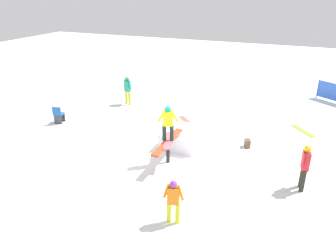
{
  "coord_description": "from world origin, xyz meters",
  "views": [
    {
      "loc": [
        10.15,
        4.23,
        6.21
      ],
      "look_at": [
        0.0,
        0.0,
        1.5
      ],
      "focal_mm": 35.0,
      "sensor_mm": 36.0,
      "label": 1
    }
  ],
  "objects_px": {
    "bystander_red": "(305,165)",
    "loose_snowboard_lime": "(303,131)",
    "bystander_teal": "(128,89)",
    "loose_snowboard_white": "(310,152)",
    "rail_feature": "(168,144)",
    "loose_snowboard_coral": "(186,121)",
    "main_rider_on_rail": "(168,124)",
    "bystander_orange": "(173,200)",
    "folding_chair": "(59,115)",
    "backpack_on_snow": "(247,143)"
  },
  "relations": [
    {
      "from": "bystander_red",
      "to": "loose_snowboard_lime",
      "type": "height_order",
      "value": "bystander_red"
    },
    {
      "from": "bystander_teal",
      "to": "loose_snowboard_lime",
      "type": "height_order",
      "value": "bystander_teal"
    },
    {
      "from": "loose_snowboard_white",
      "to": "rail_feature",
      "type": "bearing_deg",
      "value": -90.52
    },
    {
      "from": "loose_snowboard_lime",
      "to": "loose_snowboard_white",
      "type": "relative_size",
      "value": 1.05
    },
    {
      "from": "loose_snowboard_coral",
      "to": "bystander_red",
      "type": "bearing_deg",
      "value": 10.72
    },
    {
      "from": "bystander_teal",
      "to": "bystander_red",
      "type": "bearing_deg",
      "value": 174.15
    },
    {
      "from": "main_rider_on_rail",
      "to": "bystander_teal",
      "type": "relative_size",
      "value": 0.94
    },
    {
      "from": "bystander_orange",
      "to": "loose_snowboard_lime",
      "type": "distance_m",
      "value": 8.89
    },
    {
      "from": "main_rider_on_rail",
      "to": "loose_snowboard_lime",
      "type": "bearing_deg",
      "value": 118.47
    },
    {
      "from": "bystander_teal",
      "to": "folding_chair",
      "type": "distance_m",
      "value": 4.19
    },
    {
      "from": "bystander_orange",
      "to": "loose_snowboard_lime",
      "type": "height_order",
      "value": "bystander_orange"
    },
    {
      "from": "bystander_teal",
      "to": "loose_snowboard_coral",
      "type": "distance_m",
      "value": 4.18
    },
    {
      "from": "folding_chair",
      "to": "main_rider_on_rail",
      "type": "bearing_deg",
      "value": 153.12
    },
    {
      "from": "bystander_orange",
      "to": "loose_snowboard_coral",
      "type": "distance_m",
      "value": 7.71
    },
    {
      "from": "bystander_teal",
      "to": "backpack_on_snow",
      "type": "height_order",
      "value": "bystander_teal"
    },
    {
      "from": "bystander_teal",
      "to": "loose_snowboard_white",
      "type": "bearing_deg",
      "value": -170.22
    },
    {
      "from": "loose_snowboard_white",
      "to": "backpack_on_snow",
      "type": "relative_size",
      "value": 4.16
    },
    {
      "from": "bystander_orange",
      "to": "loose_snowboard_lime",
      "type": "xyz_separation_m",
      "value": [
        -8.26,
        3.2,
        -0.76
      ]
    },
    {
      "from": "rail_feature",
      "to": "folding_chair",
      "type": "height_order",
      "value": "rail_feature"
    },
    {
      "from": "rail_feature",
      "to": "bystander_red",
      "type": "height_order",
      "value": "bystander_red"
    },
    {
      "from": "bystander_red",
      "to": "loose_snowboard_coral",
      "type": "relative_size",
      "value": 1.22
    },
    {
      "from": "loose_snowboard_lime",
      "to": "folding_chair",
      "type": "height_order",
      "value": "folding_chair"
    },
    {
      "from": "bystander_teal",
      "to": "loose_snowboard_white",
      "type": "height_order",
      "value": "bystander_teal"
    },
    {
      "from": "main_rider_on_rail",
      "to": "loose_snowboard_white",
      "type": "distance_m",
      "value": 6.05
    },
    {
      "from": "loose_snowboard_lime",
      "to": "loose_snowboard_coral",
      "type": "height_order",
      "value": "same"
    },
    {
      "from": "loose_snowboard_lime",
      "to": "loose_snowboard_coral",
      "type": "distance_m",
      "value": 5.52
    },
    {
      "from": "loose_snowboard_white",
      "to": "folding_chair",
      "type": "bearing_deg",
      "value": -114.17
    },
    {
      "from": "rail_feature",
      "to": "bystander_orange",
      "type": "xyz_separation_m",
      "value": [
        3.15,
        1.47,
        0.01
      ]
    },
    {
      "from": "bystander_red",
      "to": "folding_chair",
      "type": "xyz_separation_m",
      "value": [
        -1.52,
        -11.22,
        -0.49
      ]
    },
    {
      "from": "loose_snowboard_white",
      "to": "backpack_on_snow",
      "type": "bearing_deg",
      "value": -109.13
    },
    {
      "from": "rail_feature",
      "to": "loose_snowboard_lime",
      "type": "xyz_separation_m",
      "value": [
        -5.11,
        4.68,
        -0.75
      ]
    },
    {
      "from": "loose_snowboard_white",
      "to": "folding_chair",
      "type": "xyz_separation_m",
      "value": [
        1.43,
        -11.46,
        0.4
      ]
    },
    {
      "from": "bystander_red",
      "to": "loose_snowboard_white",
      "type": "bearing_deg",
      "value": -11.84
    },
    {
      "from": "loose_snowboard_white",
      "to": "backpack_on_snow",
      "type": "xyz_separation_m",
      "value": [
        0.53,
        -2.45,
        0.16
      ]
    },
    {
      "from": "main_rider_on_rail",
      "to": "loose_snowboard_lime",
      "type": "relative_size",
      "value": 1.0
    },
    {
      "from": "main_rider_on_rail",
      "to": "bystander_orange",
      "type": "relative_size",
      "value": 1.08
    },
    {
      "from": "bystander_orange",
      "to": "main_rider_on_rail",
      "type": "bearing_deg",
      "value": -73.83
    },
    {
      "from": "main_rider_on_rail",
      "to": "bystander_teal",
      "type": "bearing_deg",
      "value": -157.73
    },
    {
      "from": "backpack_on_snow",
      "to": "bystander_orange",
      "type": "bearing_deg",
      "value": 148.09
    },
    {
      "from": "bystander_teal",
      "to": "bystander_red",
      "type": "relative_size",
      "value": 0.99
    },
    {
      "from": "main_rider_on_rail",
      "to": "backpack_on_snow",
      "type": "bearing_deg",
      "value": 114.69
    },
    {
      "from": "loose_snowboard_lime",
      "to": "main_rider_on_rail",
      "type": "bearing_deg",
      "value": 97.81
    },
    {
      "from": "bystander_teal",
      "to": "main_rider_on_rail",
      "type": "bearing_deg",
      "value": 154.69
    },
    {
      "from": "bystander_teal",
      "to": "loose_snowboard_lime",
      "type": "distance_m",
      "value": 9.41
    },
    {
      "from": "main_rider_on_rail",
      "to": "folding_chair",
      "type": "distance_m",
      "value": 6.74
    },
    {
      "from": "bystander_teal",
      "to": "bystander_orange",
      "type": "xyz_separation_m",
      "value": [
        8.48,
        6.16,
        -0.12
      ]
    },
    {
      "from": "bystander_teal",
      "to": "folding_chair",
      "type": "relative_size",
      "value": 1.82
    },
    {
      "from": "bystander_teal",
      "to": "backpack_on_snow",
      "type": "bearing_deg",
      "value": -178.23
    },
    {
      "from": "rail_feature",
      "to": "bystander_red",
      "type": "xyz_separation_m",
      "value": [
        -0.04,
        4.77,
        0.14
      ]
    },
    {
      "from": "loose_snowboard_lime",
      "to": "bystander_red",
      "type": "bearing_deg",
      "value": 141.33
    }
  ]
}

